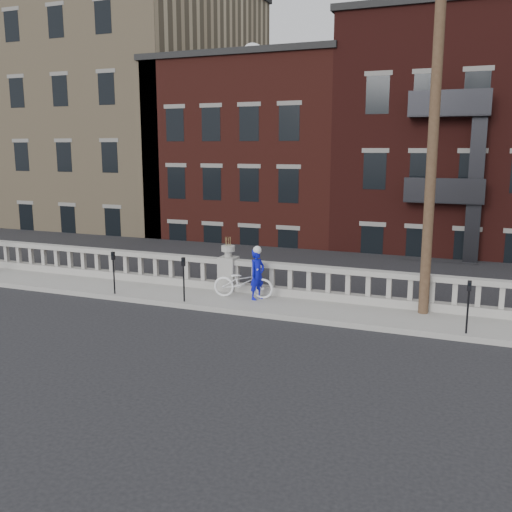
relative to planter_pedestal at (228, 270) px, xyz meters
The scene contains 11 objects.
ground 4.04m from the planter_pedestal, 90.00° to the right, with size 120.00×120.00×0.00m, color black.
sidewalk 1.21m from the planter_pedestal, 90.00° to the right, with size 32.00×2.20×0.15m, color gray.
balustrade 0.19m from the planter_pedestal, ahead, with size 28.00×0.34×1.03m.
planter_pedestal is the anchor object (origin of this frame).
lower_level 19.19m from the planter_pedestal, 88.31° to the left, with size 80.00×44.00×20.80m.
utility_pole 7.61m from the planter_pedestal, ahead, with size 1.60×0.28×10.00m.
parking_meter_a 3.65m from the planter_pedestal, 150.44° to the right, with size 0.10×0.09×1.36m.
parking_meter_b 1.92m from the planter_pedestal, 109.98° to the right, with size 0.10×0.09×1.36m.
parking_meter_c 7.61m from the planter_pedestal, 13.68° to the right, with size 0.10×0.09×1.36m.
bicycle 1.10m from the planter_pedestal, 40.40° to the right, with size 0.66×1.88×0.99m, color white.
cyclist 1.48m from the planter_pedestal, 28.82° to the right, with size 0.57×0.37×1.55m, color #0B0FAE.
Camera 1 is at (7.59, -12.54, 4.77)m, focal length 40.00 mm.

